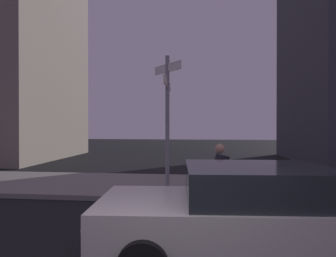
{
  "coord_description": "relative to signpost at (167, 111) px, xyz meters",
  "views": [
    {
      "loc": [
        0.24,
        -2.12,
        2.0
      ],
      "look_at": [
        -0.59,
        5.81,
        1.95
      ],
      "focal_mm": 28.7,
      "sensor_mm": 36.0,
      "label": 1
    }
  ],
  "objects": [
    {
      "name": "cyclist",
      "position": [
        1.42,
        -1.49,
        -1.71
      ],
      "size": [
        1.82,
        0.35,
        1.61
      ],
      "color": "black",
      "rests_on": "ground_plane"
    },
    {
      "name": "signpost",
      "position": [
        0.0,
        0.0,
        0.0
      ],
      "size": [
        0.86,
        1.63,
        3.92
      ],
      "color": "gray",
      "rests_on": "sidewalk_kerb"
    },
    {
      "name": "car_far_trailing",
      "position": [
        1.65,
        -3.63,
        -1.7
      ],
      "size": [
        4.66,
        2.11,
        1.42
      ],
      "color": "beige",
      "rests_on": "ground_plane"
    },
    {
      "name": "sidewalk_kerb",
      "position": [
        0.59,
        0.95,
        -2.38
      ],
      "size": [
        40.0,
        3.47,
        0.14
      ],
      "primitive_type": "cube",
      "color": "gray",
      "rests_on": "ground_plane"
    }
  ]
}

